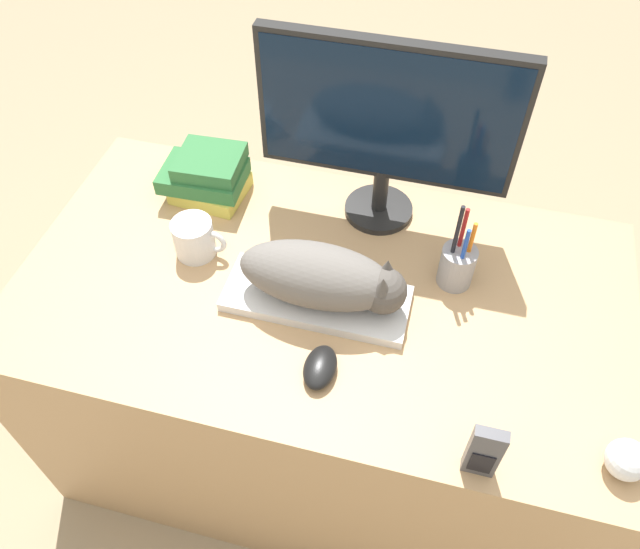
{
  "coord_description": "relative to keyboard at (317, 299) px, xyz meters",
  "views": [
    {
      "loc": [
        0.21,
        -0.46,
        1.79
      ],
      "look_at": [
        0.0,
        0.36,
        0.79
      ],
      "focal_mm": 35.0,
      "sensor_mm": 36.0,
      "label": 1
    }
  ],
  "objects": [
    {
      "name": "baseball",
      "position": [
        0.61,
        -0.22,
        0.02
      ],
      "size": [
        0.07,
        0.07,
        0.07
      ],
      "color": "silver",
      "rests_on": "desk"
    },
    {
      "name": "coffee_mug",
      "position": [
        -0.3,
        0.07,
        0.03
      ],
      "size": [
        0.12,
        0.09,
        0.09
      ],
      "color": "silver",
      "rests_on": "desk"
    },
    {
      "name": "pen_cup",
      "position": [
        0.28,
        0.13,
        0.04
      ],
      "size": [
        0.08,
        0.08,
        0.23
      ],
      "color": "#939399",
      "rests_on": "desk"
    },
    {
      "name": "keyboard",
      "position": [
        0.0,
        0.0,
        0.0
      ],
      "size": [
        0.39,
        0.15,
        0.02
      ],
      "color": "silver",
      "rests_on": "desk"
    },
    {
      "name": "cat",
      "position": [
        0.02,
        0.0,
        0.08
      ],
      "size": [
        0.35,
        0.14,
        0.13
      ],
      "color": "#66605B",
      "rests_on": "keyboard"
    },
    {
      "name": "computer_mouse",
      "position": [
        0.05,
        -0.17,
        0.01
      ],
      "size": [
        0.06,
        0.1,
        0.03
      ],
      "color": "black",
      "rests_on": "desk"
    },
    {
      "name": "monitor",
      "position": [
        0.07,
        0.3,
        0.26
      ],
      "size": [
        0.56,
        0.16,
        0.45
      ],
      "color": "black",
      "rests_on": "desk"
    },
    {
      "name": "book_stack",
      "position": [
        -0.35,
        0.27,
        0.04
      ],
      "size": [
        0.2,
        0.16,
        0.11
      ],
      "color": "#CCC14C",
      "rests_on": "desk"
    },
    {
      "name": "desk",
      "position": [
        -0.0,
        0.04,
        -0.38
      ],
      "size": [
        1.35,
        0.74,
        0.73
      ],
      "color": "tan",
      "rests_on": "ground_plane"
    },
    {
      "name": "phone",
      "position": [
        0.37,
        -0.29,
        0.06
      ],
      "size": [
        0.06,
        0.02,
        0.14
      ],
      "color": "#4C4C51",
      "rests_on": "desk"
    }
  ]
}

